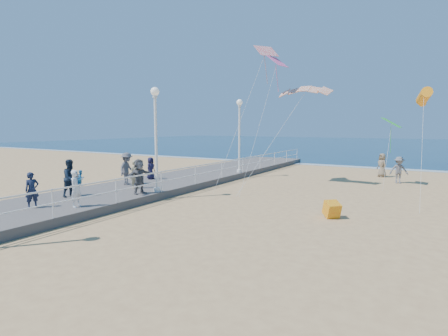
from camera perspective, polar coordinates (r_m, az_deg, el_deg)
The scene contains 23 objects.
ground at distance 15.60m, azimuth 4.18°, elevation -7.15°, with size 160.00×160.00×0.00m, color tan.
ocean at distance 78.94m, azimuth 25.82°, elevation 3.36°, with size 160.00×90.00×0.05m, color #0B2B47.
surf_line at distance 34.92m, azimuth 19.39°, elevation 0.26°, with size 160.00×1.20×0.04m, color silver.
boardwalk at distance 19.98m, azimuth -15.48°, elevation -3.71°, with size 5.00×44.00×0.40m, color #65605C.
railing at distance 18.14m, azimuth -10.21°, elevation -1.25°, with size 0.05×42.00×0.55m.
lamp_post_mid at distance 18.17m, azimuth -11.08°, elevation 6.37°, with size 0.44×0.44×5.32m.
lamp_post_far at distance 25.60m, azimuth 2.53°, elevation 6.56°, with size 0.44×0.44×5.32m.
woman_holding_toddler at distance 15.83m, azimuth -22.99°, elevation -3.10°, with size 0.57×0.37×1.56m, color white.
toddler_held at distance 15.74m, azimuth -22.30°, elevation -1.57°, with size 0.34×0.27×0.70m, color #3794D1.
spectator_0 at distance 16.45m, azimuth -28.85°, elevation -3.18°, with size 0.54×0.36×1.49m, color #192139.
spectator_2 at distance 20.96m, azimuth -15.58°, elevation -0.10°, with size 1.21×0.69×1.87m, color #545357.
spectator_4 at distance 22.84m, azimuth -11.89°, elevation -0.03°, with size 0.69×0.45×1.41m, color #1B1836.
spectator_5 at distance 17.95m, azimuth -13.66°, elevation -1.33°, with size 1.63×0.52×1.76m, color #525357.
spectator_6 at distance 19.55m, azimuth -14.23°, elevation -0.99°, with size 0.57×0.37×1.56m, color #9B906B.
spectator_7 at distance 18.32m, azimuth -23.71°, elevation -1.49°, with size 0.87×0.68×1.79m, color #192638.
beach_walker_a at distance 25.88m, azimuth 26.65°, elevation -0.30°, with size 1.15×0.66×1.78m, color slate.
beach_walker_c at distance 28.64m, azimuth 24.40°, elevation 0.42°, with size 0.87×0.56×1.77m, color #7C6C56.
box_kite at distance 15.13m, azimuth 17.19°, elevation -6.70°, with size 0.55×0.55×0.60m, color #E5580D.
kite_parafoil at distance 22.91m, azimuth 13.01°, elevation 12.49°, with size 3.38×0.90×0.30m, color #D34E18, non-canonical shape.
kite_windsock at distance 21.71m, azimuth 29.88°, elevation 10.13°, with size 0.56×0.56×2.65m, color orange.
kite_diamond_pink at distance 22.99m, azimuth 8.71°, elevation 16.83°, with size 1.18×1.18×0.02m, color #F3599C.
kite_diamond_green at distance 24.57m, azimuth 25.68°, elevation 6.69°, with size 1.22×1.22×0.02m, color green.
kite_diamond_redwhite at distance 23.62m, azimuth 6.89°, elevation 18.46°, with size 1.30×1.30×0.02m, color red.
Camera 1 is at (6.74, -13.56, 3.74)m, focal length 28.00 mm.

